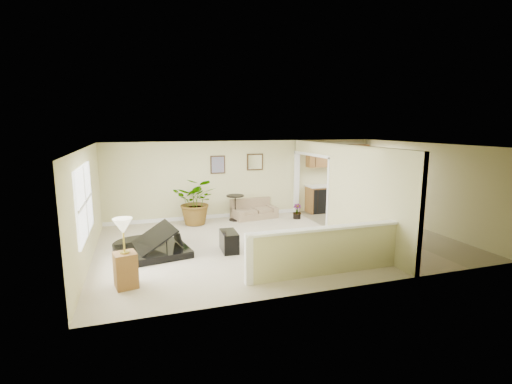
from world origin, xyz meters
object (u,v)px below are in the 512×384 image
object	(u,v)px
piano	(150,228)
accent_table	(235,204)
lamp_stand	(125,258)
palm_plant	(197,201)
piano_bench	(229,241)
loveseat	(254,208)
small_plant	(297,212)

from	to	relation	value
piano	accent_table	world-z (taller)	piano
accent_table	lamp_stand	bearing A→B (deg)	-127.26
palm_plant	lamp_stand	bearing A→B (deg)	-115.66
lamp_stand	accent_table	bearing A→B (deg)	52.74
piano_bench	loveseat	size ratio (longest dim) A/B	0.47
piano_bench	palm_plant	distance (m)	2.76
piano_bench	small_plant	xyz separation A→B (m)	(2.85, 2.40, -0.03)
piano	small_plant	xyz separation A→B (m)	(4.65, 1.98, -0.41)
accent_table	lamp_stand	world-z (taller)	lamp_stand
loveseat	small_plant	distance (m)	1.42
loveseat	accent_table	size ratio (longest dim) A/B	1.86
loveseat	small_plant	size ratio (longest dim) A/B	3.11
loveseat	accent_table	world-z (taller)	accent_table
accent_table	palm_plant	distance (m)	1.26
palm_plant	piano_bench	bearing A→B (deg)	-82.71
loveseat	lamp_stand	bearing A→B (deg)	-139.69
piano	palm_plant	xyz separation A→B (m)	(1.46, 2.28, 0.09)
piano_bench	small_plant	size ratio (longest dim) A/B	1.47
piano	small_plant	bearing A→B (deg)	12.72
piano_bench	small_plant	world-z (taller)	small_plant
piano	accent_table	size ratio (longest dim) A/B	2.53
palm_plant	loveseat	bearing A→B (deg)	8.28
accent_table	piano_bench	bearing A→B (deg)	-107.56
small_plant	accent_table	bearing A→B (deg)	167.93
piano	palm_plant	bearing A→B (deg)	47.09
piano_bench	lamp_stand	bearing A→B (deg)	-148.88
piano_bench	small_plant	distance (m)	3.73
accent_table	loveseat	bearing A→B (deg)	13.47
piano	lamp_stand	xyz separation A→B (m)	(-0.51, -1.82, -0.06)
piano	loveseat	bearing A→B (deg)	26.93
piano_bench	loveseat	bearing A→B (deg)	62.35
piano	accent_table	bearing A→B (deg)	31.34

